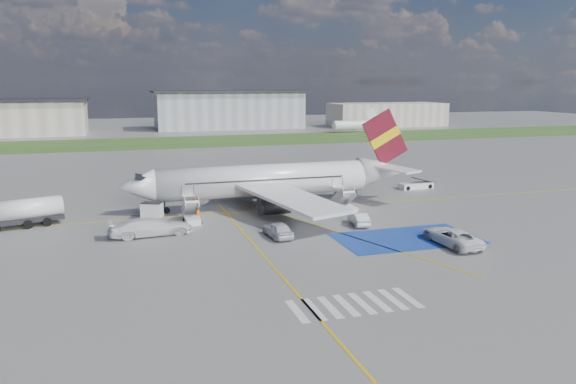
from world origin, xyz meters
name	(u,v)px	position (x,y,z in m)	size (l,w,h in m)	color
ground	(298,236)	(0.00, 0.00, 0.00)	(400.00, 400.00, 0.00)	#60605E
grass_strip	(184,142)	(0.00, 95.00, 0.01)	(400.00, 30.00, 0.01)	#2D4C1E
taxiway_line_main	(267,210)	(0.00, 12.00, 0.01)	(120.00, 0.20, 0.01)	gold
taxiway_line_cross	(278,272)	(-5.00, -10.00, 0.01)	(0.20, 60.00, 0.01)	gold
taxiway_line_diag	(267,210)	(0.00, 12.00, 0.01)	(0.20, 60.00, 0.01)	gold
staging_box	(406,238)	(10.00, -4.00, 0.01)	(14.00, 8.00, 0.01)	navy
crosswalk	(354,304)	(-1.80, -18.00, 0.01)	(9.00, 4.00, 0.01)	silver
terminal_centre	(229,110)	(20.00, 135.00, 6.00)	(48.00, 18.00, 12.00)	gray
terminal_east	(387,115)	(75.00, 128.00, 4.00)	(40.00, 16.00, 8.00)	#A0968A
airliner	(274,180)	(1.51, 14.00, 3.39)	(36.81, 32.95, 11.92)	silver
airstairs_fwd	(192,217)	(-9.50, 8.70, 0.62)	(1.90, 5.20, 3.60)	silver
airstairs_aft	(347,206)	(9.00, 8.70, 0.62)	(1.90, 5.20, 3.60)	silver
fuel_tanker	(19,216)	(-27.38, 12.03, 1.28)	(9.16, 4.85, 3.03)	black
gpu_cart	(152,211)	(-13.57, 11.93, 0.86)	(2.65, 2.20, 1.90)	silver
belt_loader	(416,186)	(24.52, 19.38, 0.41)	(5.61, 2.49, 1.64)	silver
car_silver_a	(278,229)	(-2.07, 0.20, 0.80)	(1.89, 4.69, 1.60)	silver
car_silver_b	(359,219)	(7.68, 2.28, 0.70)	(1.48, 4.25, 1.40)	#B9BBC1
van_white_a	(452,234)	(13.11, -7.17, 1.06)	(2.62, 5.67, 2.13)	white
van_white_b	(151,224)	(-14.17, 4.57, 1.22)	(2.54, 6.24, 2.44)	silver
crew_fwd	(198,215)	(-8.74, 8.96, 0.80)	(0.58, 0.38, 1.60)	orange
crew_nose	(195,207)	(-8.60, 12.40, 0.95)	(0.93, 0.72, 1.91)	orange
crew_aft	(315,204)	(5.61, 10.44, 0.81)	(0.94, 0.39, 1.61)	orange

